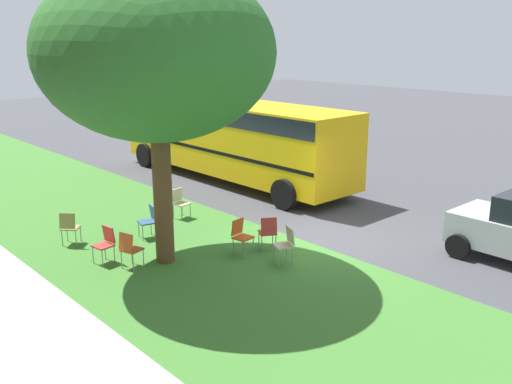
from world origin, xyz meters
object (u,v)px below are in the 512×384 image
at_px(street_tree, 156,54).
at_px(chair_1, 268,230).
at_px(chair_4, 180,201).
at_px(chair_2, 286,242).
at_px(chair_3, 129,247).
at_px(chair_5, 69,226).
at_px(chair_7, 241,234).
at_px(chair_6, 105,242).
at_px(school_bus, 232,133).
at_px(chair_0, 149,219).

relative_size(street_tree, chair_1, 7.68).
bearing_deg(chair_4, chair_2, 178.21).
bearing_deg(chair_3, chair_2, -127.00).
bearing_deg(chair_5, chair_7, -140.36).
xyz_separation_m(chair_2, chair_6, (2.88, 3.11, 0.00)).
bearing_deg(school_bus, chair_2, 148.80).
distance_m(chair_6, chair_7, 3.22).
relative_size(chair_2, chair_6, 1.00).
distance_m(chair_2, chair_6, 4.24).
bearing_deg(chair_1, chair_4, 1.77).
height_order(chair_4, chair_7, same).
bearing_deg(chair_6, chair_3, -161.87).
distance_m(chair_4, chair_5, 3.38).
xyz_separation_m(chair_5, chair_6, (-1.67, -0.12, 0.00)).
relative_size(chair_1, chair_3, 1.00).
bearing_deg(school_bus, street_tree, 128.56).
height_order(chair_1, school_bus, school_bus).
xyz_separation_m(chair_6, school_bus, (4.14, -7.36, 1.24)).
height_order(street_tree, chair_3, street_tree).
distance_m(chair_5, chair_6, 1.68).
xyz_separation_m(chair_3, school_bus, (4.84, -7.13, 1.24)).
xyz_separation_m(chair_2, chair_7, (1.14, 0.41, 0.00)).
bearing_deg(chair_2, chair_0, 21.32).
bearing_deg(chair_6, chair_5, 4.09).
height_order(chair_5, school_bus, school_bus).
distance_m(chair_6, school_bus, 8.54).
bearing_deg(chair_7, chair_3, 67.31).
bearing_deg(chair_5, chair_2, -144.59).
bearing_deg(chair_7, chair_1, -111.90).
xyz_separation_m(chair_7, school_bus, (5.88, -4.66, 1.24)).
distance_m(chair_0, chair_1, 3.26).
bearing_deg(chair_0, chair_4, -61.74).
height_order(street_tree, chair_7, street_tree).
bearing_deg(chair_2, chair_7, 19.75).
bearing_deg(chair_4, chair_0, 118.26).
relative_size(chair_4, chair_5, 1.00).
bearing_deg(street_tree, chair_3, 79.37).
bearing_deg(chair_1, chair_3, 67.47).
xyz_separation_m(chair_0, chair_6, (-0.79, 1.68, 0.00)).
distance_m(chair_2, chair_7, 1.21).
bearing_deg(chair_0, chair_6, 115.03).
xyz_separation_m(chair_4, chair_5, (0.04, 3.37, 0.00)).
distance_m(chair_4, chair_7, 3.41).
bearing_deg(chair_0, street_tree, 160.03).
bearing_deg(chair_6, chair_2, -132.73).
bearing_deg(street_tree, chair_5, 25.41).
bearing_deg(chair_2, school_bus, -31.20).
height_order(chair_2, chair_6, same).
bearing_deg(chair_3, chair_5, 8.38).
relative_size(chair_1, chair_2, 1.00).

